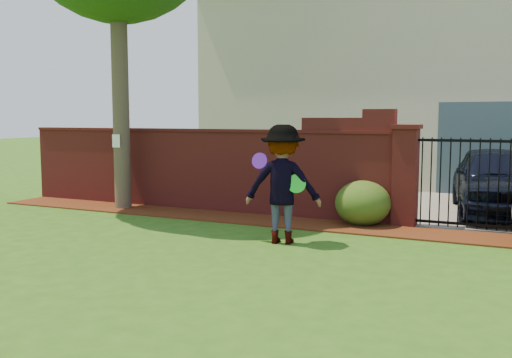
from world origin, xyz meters
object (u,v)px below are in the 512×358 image
at_px(man, 282,184).
at_px(frisbee_purple, 260,161).
at_px(car, 499,181).
at_px(frisbee_green, 297,184).

relative_size(man, frisbee_purple, 7.31).
height_order(car, man, man).
bearing_deg(frisbee_green, man, 167.92).
distance_m(car, man, 5.19).
xyz_separation_m(car, man, (-3.04, -4.20, 0.23)).
bearing_deg(frisbee_purple, car, 51.75).
relative_size(car, man, 2.21).
bearing_deg(frisbee_purple, frisbee_green, 3.44).
bearing_deg(car, man, -134.18).
height_order(car, frisbee_green, car).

